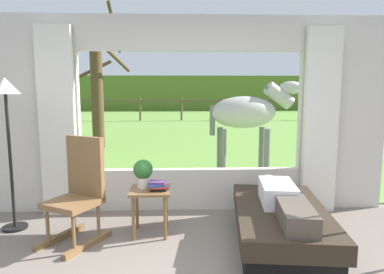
# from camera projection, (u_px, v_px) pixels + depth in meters

# --- Properties ---
(back_wall_with_window) EXTENTS (5.20, 0.12, 2.55)m
(back_wall_with_window) POSITION_uv_depth(u_px,v_px,m) (191.00, 117.00, 4.67)
(back_wall_with_window) COLOR beige
(back_wall_with_window) RESTS_ON ground_plane
(curtain_panel_left) EXTENTS (0.44, 0.10, 2.40)m
(curtain_panel_left) POSITION_uv_depth(u_px,v_px,m) (58.00, 122.00, 4.47)
(curtain_panel_left) COLOR silver
(curtain_panel_left) RESTS_ON ground_plane
(curtain_panel_right) EXTENTS (0.44, 0.10, 2.40)m
(curtain_panel_right) POSITION_uv_depth(u_px,v_px,m) (321.00, 121.00, 4.60)
(curtain_panel_right) COLOR silver
(curtain_panel_right) RESTS_ON ground_plane
(outdoor_pasture_lawn) EXTENTS (36.00, 21.68, 0.02)m
(outdoor_pasture_lawn) POSITION_uv_depth(u_px,v_px,m) (182.00, 124.00, 15.62)
(outdoor_pasture_lawn) COLOR olive
(outdoor_pasture_lawn) RESTS_ON ground_plane
(distant_hill_ridge) EXTENTS (36.00, 2.00, 2.40)m
(distant_hill_ridge) POSITION_uv_depth(u_px,v_px,m) (180.00, 93.00, 25.19)
(distant_hill_ridge) COLOR #557129
(distant_hill_ridge) RESTS_ON ground_plane
(recliner_sofa) EXTENTS (1.10, 1.80, 0.42)m
(recliner_sofa) POSITION_uv_depth(u_px,v_px,m) (280.00, 226.00, 3.65)
(recliner_sofa) COLOR black
(recliner_sofa) RESTS_ON ground_plane
(reclining_person) EXTENTS (0.41, 1.44, 0.22)m
(reclining_person) POSITION_uv_depth(u_px,v_px,m) (283.00, 200.00, 3.56)
(reclining_person) COLOR silver
(reclining_person) RESTS_ON recliner_sofa
(rocking_chair) EXTENTS (0.73, 0.82, 1.12)m
(rocking_chair) POSITION_uv_depth(u_px,v_px,m) (79.00, 191.00, 3.78)
(rocking_chair) COLOR brown
(rocking_chair) RESTS_ON ground_plane
(side_table) EXTENTS (0.44, 0.44, 0.52)m
(side_table) POSITION_uv_depth(u_px,v_px,m) (150.00, 197.00, 3.95)
(side_table) COLOR brown
(side_table) RESTS_ON ground_plane
(potted_plant) EXTENTS (0.22, 0.22, 0.32)m
(potted_plant) POSITION_uv_depth(u_px,v_px,m) (143.00, 172.00, 3.96)
(potted_plant) COLOR silver
(potted_plant) RESTS_ON side_table
(book_stack) EXTENTS (0.21, 0.17, 0.10)m
(book_stack) POSITION_uv_depth(u_px,v_px,m) (158.00, 186.00, 3.87)
(book_stack) COLOR black
(book_stack) RESTS_ON side_table
(floor_lamp_left) EXTENTS (0.32, 0.32, 1.75)m
(floor_lamp_left) POSITION_uv_depth(u_px,v_px,m) (6.00, 108.00, 3.95)
(floor_lamp_left) COLOR black
(floor_lamp_left) RESTS_ON ground_plane
(horse) EXTENTS (1.82, 0.67, 1.73)m
(horse) POSITION_uv_depth(u_px,v_px,m) (248.00, 113.00, 6.68)
(horse) COLOR #B2B2AD
(horse) RESTS_ON outdoor_pasture_lawn
(pasture_tree) EXTENTS (1.45, 1.47, 3.72)m
(pasture_tree) POSITION_uv_depth(u_px,v_px,m) (98.00, 84.00, 9.37)
(pasture_tree) COLOR #4C3823
(pasture_tree) RESTS_ON outdoor_pasture_lawn
(pasture_fence_line) EXTENTS (16.10, 0.10, 1.10)m
(pasture_fence_line) POSITION_uv_depth(u_px,v_px,m) (182.00, 105.00, 17.16)
(pasture_fence_line) COLOR brown
(pasture_fence_line) RESTS_ON outdoor_pasture_lawn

